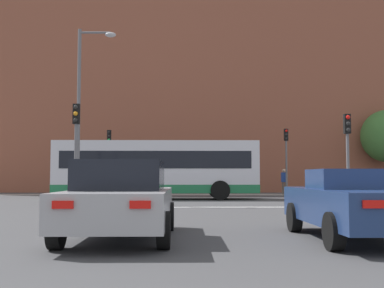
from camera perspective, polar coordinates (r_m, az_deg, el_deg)
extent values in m
cube|color=silver|center=(19.14, 2.55, -7.48)|extent=(9.02, 0.30, 0.01)
cube|color=gray|center=(32.08, 1.14, -6.01)|extent=(70.02, 2.50, 0.01)
cube|color=brown|center=(42.30, -0.19, 6.77)|extent=(43.54, 11.12, 18.01)
cube|color=#9E9EA3|center=(9.62, -8.40, -7.28)|extent=(1.87, 4.47, 0.64)
cube|color=black|center=(9.56, -8.40, -3.69)|extent=(1.61, 2.01, 0.57)
cylinder|color=black|center=(11.15, -12.10, -8.40)|extent=(0.22, 0.64, 0.64)
cylinder|color=black|center=(10.95, -2.76, -8.57)|extent=(0.22, 0.64, 0.64)
cylinder|color=black|center=(8.46, -15.78, -9.83)|extent=(0.22, 0.64, 0.64)
cylinder|color=black|center=(8.20, -3.37, -10.17)|extent=(0.22, 0.64, 0.64)
cube|color=red|center=(7.50, -15.06, -6.96)|extent=(0.32, 0.05, 0.12)
cube|color=red|center=(7.31, -6.16, -7.16)|extent=(0.32, 0.05, 0.12)
cube|color=navy|center=(9.90, 18.99, -6.96)|extent=(1.92, 4.41, 0.66)
cube|color=navy|center=(9.98, 18.70, -3.95)|extent=(1.63, 1.33, 0.39)
cylinder|color=black|center=(10.96, 12.03, -8.48)|extent=(0.23, 0.64, 0.64)
cylinder|color=black|center=(11.51, 20.88, -8.09)|extent=(0.23, 0.64, 0.64)
cylinder|color=black|center=(8.35, 16.46, -9.90)|extent=(0.23, 0.64, 0.64)
cube|color=red|center=(7.61, 20.69, -6.69)|extent=(0.32, 0.05, 0.12)
cube|color=silver|center=(25.81, -4.19, -2.75)|extent=(10.66, 2.50, 2.71)
cube|color=#1E7042|center=(25.81, -4.21, -5.27)|extent=(10.68, 2.52, 0.44)
cube|color=black|center=(25.82, -4.19, -1.96)|extent=(9.81, 2.53, 0.90)
cylinder|color=black|center=(25.03, -11.98, -5.41)|extent=(1.00, 0.28, 1.00)
cylinder|color=black|center=(27.40, -11.01, -5.27)|extent=(1.00, 0.28, 1.00)
cylinder|color=black|center=(24.64, 3.36, -5.51)|extent=(1.00, 0.28, 1.00)
cylinder|color=black|center=(27.04, 2.98, -5.36)|extent=(1.00, 0.28, 1.00)
cylinder|color=slate|center=(19.40, -13.64, -2.50)|extent=(0.12, 0.12, 3.28)
cube|color=black|center=(19.55, -13.55, 3.48)|extent=(0.26, 0.20, 0.80)
sphere|color=black|center=(19.46, -13.62, 4.28)|extent=(0.17, 0.17, 0.17)
sphere|color=orange|center=(19.42, -13.63, 3.53)|extent=(0.17, 0.17, 0.17)
sphere|color=black|center=(19.39, -13.64, 2.78)|extent=(0.17, 0.17, 0.17)
cylinder|color=slate|center=(31.77, -9.84, -2.88)|extent=(0.12, 0.12, 3.43)
cube|color=black|center=(31.88, -9.79, 0.92)|extent=(0.26, 0.20, 0.80)
sphere|color=black|center=(31.77, -9.82, 1.40)|extent=(0.17, 0.17, 0.17)
sphere|color=black|center=(31.75, -9.83, 0.94)|extent=(0.17, 0.17, 0.17)
sphere|color=#1ED14C|center=(31.73, -9.84, 0.48)|extent=(0.17, 0.17, 0.17)
cylinder|color=slate|center=(20.41, 18.01, -2.95)|extent=(0.12, 0.12, 2.94)
cube|color=black|center=(20.52, 17.90, 2.28)|extent=(0.26, 0.20, 0.80)
sphere|color=red|center=(20.42, 18.01, 3.04)|extent=(0.17, 0.17, 0.17)
sphere|color=black|center=(20.39, 18.02, 2.32)|extent=(0.17, 0.17, 0.17)
sphere|color=black|center=(20.37, 18.04, 1.61)|extent=(0.17, 0.17, 0.17)
cylinder|color=slate|center=(32.38, 11.14, -2.77)|extent=(0.12, 0.12, 3.56)
cube|color=black|center=(32.49, 11.09, 1.08)|extent=(0.26, 0.20, 0.80)
sphere|color=red|center=(32.38, 11.13, 1.55)|extent=(0.17, 0.17, 0.17)
sphere|color=black|center=(32.36, 11.13, 1.10)|extent=(0.17, 0.17, 0.17)
sphere|color=black|center=(32.34, 11.14, 0.65)|extent=(0.17, 0.17, 0.17)
cylinder|color=slate|center=(22.45, -13.30, 3.33)|extent=(0.16, 0.16, 7.96)
cylinder|color=slate|center=(23.10, -11.40, 12.82)|extent=(1.41, 0.10, 0.10)
ellipsoid|color=#B2B2B7|center=(22.96, -9.63, 12.65)|extent=(0.50, 0.36, 0.22)
cylinder|color=brown|center=(33.30, 10.73, -5.16)|extent=(0.13, 0.13, 0.82)
cylinder|color=brown|center=(33.30, 11.02, -5.16)|extent=(0.13, 0.13, 0.82)
cube|color=navy|center=(33.29, 10.86, -3.90)|extent=(0.44, 0.30, 0.65)
sphere|color=tan|center=(33.29, 10.85, -3.12)|extent=(0.25, 0.25, 0.25)
cylinder|color=brown|center=(32.39, 3.99, -5.22)|extent=(0.13, 0.13, 0.87)
cylinder|color=brown|center=(32.35, 3.70, -5.22)|extent=(0.13, 0.13, 0.87)
cube|color=navy|center=(32.36, 3.84, -3.84)|extent=(0.43, 0.28, 0.69)
sphere|color=tan|center=(32.36, 3.83, -3.01)|extent=(0.26, 0.26, 0.26)
cylinder|color=#333851|center=(32.57, -11.39, -5.23)|extent=(0.13, 0.13, 0.78)
cylinder|color=#333851|center=(32.48, -11.13, -5.23)|extent=(0.13, 0.13, 0.78)
cube|color=navy|center=(32.51, -11.24, -4.00)|extent=(0.45, 0.34, 0.61)
sphere|color=tan|center=(32.51, -11.23, -3.26)|extent=(0.23, 0.23, 0.23)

